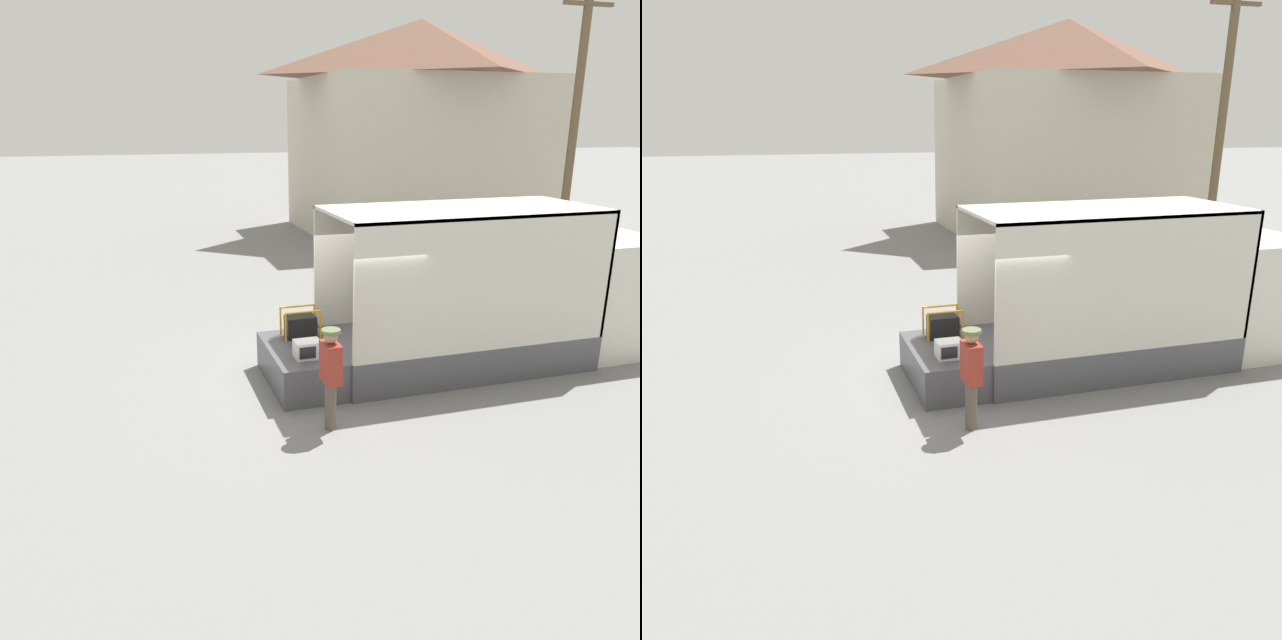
# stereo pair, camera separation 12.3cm
# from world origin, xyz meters

# --- Properties ---
(ground_plane) EXTENTS (160.00, 160.00, 0.00)m
(ground_plane) POSITION_xyz_m (0.00, 0.00, 0.00)
(ground_plane) COLOR gray
(box_truck) EXTENTS (6.84, 2.26, 3.06)m
(box_truck) POSITION_xyz_m (4.13, -0.00, 0.97)
(box_truck) COLOR silver
(box_truck) RESTS_ON ground
(tailgate_deck) EXTENTS (1.17, 2.15, 0.69)m
(tailgate_deck) POSITION_xyz_m (-0.59, 0.00, 0.34)
(tailgate_deck) COLOR #4C4C51
(tailgate_deck) RESTS_ON ground
(microwave) EXTENTS (0.45, 0.36, 0.30)m
(microwave) POSITION_xyz_m (-0.61, -0.51, 0.84)
(microwave) COLOR white
(microwave) RESTS_ON tailgate_deck
(portable_generator) EXTENTS (0.70, 0.43, 0.56)m
(portable_generator) POSITION_xyz_m (-0.42, 0.55, 0.90)
(portable_generator) COLOR black
(portable_generator) RESTS_ON tailgate_deck
(worker_person) EXTENTS (0.29, 0.44, 1.63)m
(worker_person) POSITION_xyz_m (-0.63, -1.84, 0.99)
(worker_person) COLOR brown
(worker_person) RESTS_ON ground
(house_backdrop) EXTENTS (9.43, 8.29, 8.34)m
(house_backdrop) POSITION_xyz_m (8.41, 14.30, 4.25)
(house_backdrop) COLOR beige
(house_backdrop) RESTS_ON ground
(utility_pole) EXTENTS (1.80, 0.28, 8.59)m
(utility_pole) POSITION_xyz_m (10.89, 7.78, 4.46)
(utility_pole) COLOR brown
(utility_pole) RESTS_ON ground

